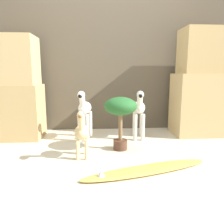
% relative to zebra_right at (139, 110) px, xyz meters
% --- Properties ---
extents(ground_plane, '(14.00, 14.00, 0.00)m').
position_rel_zebra_right_xyz_m(ground_plane, '(-0.38, -0.68, -0.39)').
color(ground_plane, beige).
extents(wall_back, '(6.40, 0.08, 2.20)m').
position_rel_zebra_right_xyz_m(wall_back, '(-0.38, 0.59, 0.71)').
color(wall_back, brown).
rests_on(wall_back, ground_plane).
extents(rock_pillar_left, '(0.79, 0.49, 1.34)m').
position_rel_zebra_right_xyz_m(rock_pillar_left, '(-1.70, 0.16, 0.25)').
color(rock_pillar_left, tan).
rests_on(rock_pillar_left, ground_plane).
extents(rock_pillar_right, '(0.79, 0.49, 1.46)m').
position_rel_zebra_right_xyz_m(rock_pillar_right, '(0.94, 0.16, 0.29)').
color(rock_pillar_right, tan).
rests_on(rock_pillar_right, ground_plane).
extents(zebra_right, '(0.20, 0.46, 0.66)m').
position_rel_zebra_right_xyz_m(zebra_right, '(0.00, 0.00, 0.00)').
color(zebra_right, white).
rests_on(zebra_right, ground_plane).
extents(zebra_left, '(0.21, 0.46, 0.66)m').
position_rel_zebra_right_xyz_m(zebra_left, '(-0.72, 0.01, 0.00)').
color(zebra_left, white).
rests_on(zebra_left, ground_plane).
extents(giraffe_figurine, '(0.15, 0.34, 0.51)m').
position_rel_zebra_right_xyz_m(giraffe_figurine, '(-0.71, -0.64, -0.11)').
color(giraffe_figurine, '#E0C184').
rests_on(giraffe_figurine, ground_plane).
extents(potted_palm_front, '(0.37, 0.37, 0.61)m').
position_rel_zebra_right_xyz_m(potted_palm_front, '(-0.29, -0.41, 0.07)').
color(potted_palm_front, '#513323').
rests_on(potted_palm_front, ground_plane).
extents(surfboard, '(1.24, 0.55, 0.08)m').
position_rel_zebra_right_xyz_m(surfboard, '(-0.12, -1.01, -0.37)').
color(surfboard, gold).
rests_on(surfboard, ground_plane).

